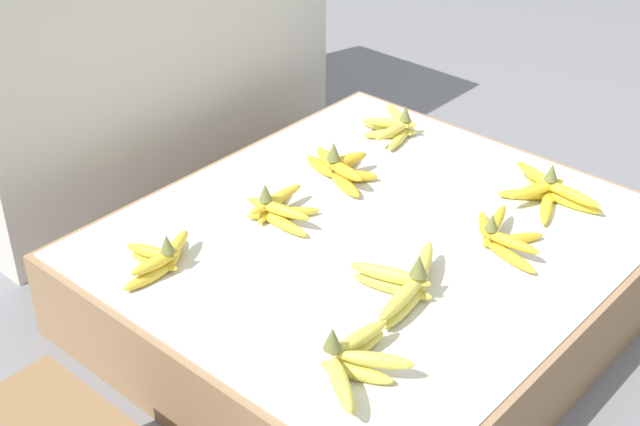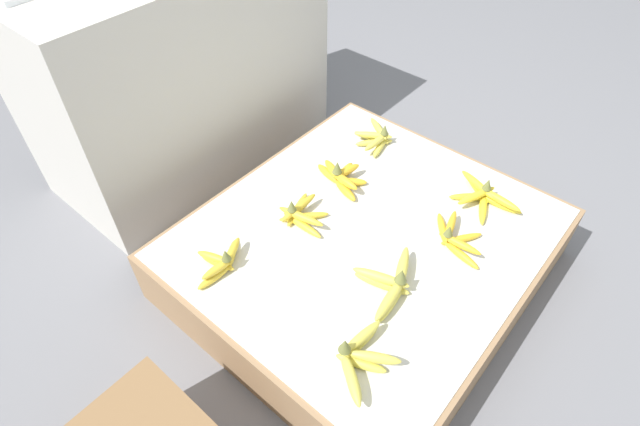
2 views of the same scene
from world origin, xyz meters
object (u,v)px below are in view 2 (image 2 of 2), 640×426
object	(u,v)px
banana_bunch_front_midright	(454,238)
banana_bunch_middle_left	(222,261)
banana_bunch_front_left	(359,358)
banana_bunch_front_right	(483,196)
banana_bunch_front_midleft	(392,283)
banana_bunch_middle_midleft	(300,214)
banana_bunch_middle_right	(377,137)
banana_bunch_middle_midright	(341,176)

from	to	relation	value
banana_bunch_front_midright	banana_bunch_middle_left	xyz separation A→B (m)	(-0.51, 0.46, 0.00)
banana_bunch_front_left	banana_bunch_front_right	xyz separation A→B (m)	(0.72, 0.04, -0.00)
banana_bunch_front_midright	banana_bunch_middle_left	distance (m)	0.68
banana_bunch_front_midleft	banana_bunch_middle_midleft	size ratio (longest dim) A/B	1.53
banana_bunch_front_midright	banana_bunch_middle_right	world-z (taller)	banana_bunch_middle_right
banana_bunch_front_right	banana_bunch_middle_right	bearing A→B (deg)	86.27
banana_bunch_front_right	banana_bunch_middle_left	world-z (taller)	banana_bunch_front_right
banana_bunch_front_midright	banana_bunch_front_right	size ratio (longest dim) A/B	0.89
banana_bunch_middle_midright	banana_bunch_middle_midleft	bearing A→B (deg)	-177.19
banana_bunch_middle_left	banana_bunch_middle_right	world-z (taller)	same
banana_bunch_middle_midleft	banana_bunch_front_midleft	bearing A→B (deg)	-95.76
banana_bunch_front_midleft	banana_bunch_middle_left	distance (m)	0.48
banana_bunch_front_midright	banana_bunch_front_right	bearing A→B (deg)	5.17
banana_bunch_middle_left	banana_bunch_middle_right	size ratio (longest dim) A/B	0.98
banana_bunch_front_left	banana_bunch_middle_left	bearing A→B (deg)	91.60
banana_bunch_middle_left	banana_bunch_front_midleft	bearing A→B (deg)	-59.15
banana_bunch_front_left	banana_bunch_front_midleft	distance (m)	0.24
banana_bunch_front_right	banana_bunch_middle_midright	bearing A→B (deg)	119.34
banana_bunch_middle_midright	banana_bunch_front_midleft	bearing A→B (deg)	-123.87
banana_bunch_front_midleft	banana_bunch_middle_midleft	world-z (taller)	banana_bunch_front_midleft
banana_bunch_front_midleft	banana_bunch_middle_left	size ratio (longest dim) A/B	1.35
banana_bunch_front_left	banana_bunch_front_midright	distance (m)	0.50
banana_bunch_front_midleft	banana_bunch_middle_midright	world-z (taller)	banana_bunch_front_midleft
banana_bunch_front_midleft	banana_bunch_front_right	bearing A→B (deg)	-2.86
banana_bunch_middle_left	banana_bunch_middle_midleft	bearing A→B (deg)	-8.62
banana_bunch_middle_left	banana_bunch_middle_midleft	distance (m)	0.29
banana_bunch_front_midright	banana_bunch_middle_left	world-z (taller)	banana_bunch_middle_left
banana_bunch_front_left	banana_bunch_middle_midright	distance (m)	0.66
banana_bunch_middle_left	banana_bunch_middle_midleft	world-z (taller)	banana_bunch_middle_midleft
banana_bunch_front_midright	banana_bunch_front_midleft	bearing A→B (deg)	170.54
banana_bunch_middle_midright	banana_bunch_front_left	bearing A→B (deg)	-137.57
banana_bunch_middle_left	banana_bunch_middle_midright	world-z (taller)	banana_bunch_middle_midright
banana_bunch_front_right	banana_bunch_middle_midright	world-z (taller)	banana_bunch_middle_midright
banana_bunch_middle_midleft	banana_bunch_middle_right	size ratio (longest dim) A/B	0.86
banana_bunch_front_left	banana_bunch_front_right	bearing A→B (deg)	3.36
banana_bunch_middle_left	banana_bunch_front_midright	bearing A→B (deg)	-41.84
banana_bunch_front_midleft	banana_bunch_middle_midleft	distance (m)	0.37
banana_bunch_middle_right	banana_bunch_front_midleft	bearing A→B (deg)	-140.67
banana_bunch_front_midleft	banana_bunch_front_right	xyz separation A→B (m)	(0.48, -0.02, -0.01)
banana_bunch_middle_right	banana_bunch_front_right	bearing A→B (deg)	-93.73
banana_bunch_front_midleft	banana_bunch_middle_midleft	xyz separation A→B (m)	(0.04, 0.37, -0.01)
banana_bunch_front_right	banana_bunch_middle_right	distance (m)	0.44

